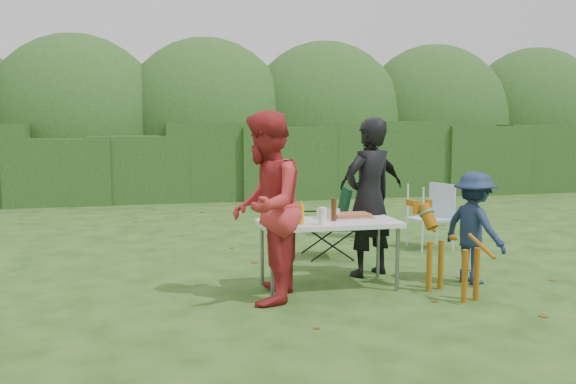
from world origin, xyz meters
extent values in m
plane|color=#1E4211|center=(0.00, 0.00, 0.00)|extent=(80.00, 80.00, 0.00)
cube|color=#23471C|center=(0.00, 8.00, 0.85)|extent=(22.00, 1.40, 1.70)
ellipsoid|color=#3D6628|center=(0.00, 9.60, 1.60)|extent=(20.00, 2.60, 3.20)
cube|color=silver|center=(0.38, -0.14, 0.71)|extent=(1.50, 0.70, 0.05)
cylinder|color=slate|center=(-0.30, -0.42, 0.34)|extent=(0.04, 0.04, 0.69)
cylinder|color=slate|center=(1.06, -0.42, 0.34)|extent=(0.04, 0.04, 0.69)
cylinder|color=slate|center=(-0.30, 0.14, 0.34)|extent=(0.04, 0.04, 0.69)
cylinder|color=slate|center=(1.06, 0.14, 0.34)|extent=(0.04, 0.04, 0.69)
imported|color=black|center=(0.99, 0.29, 0.93)|extent=(0.80, 0.67, 1.85)
imported|color=#B5272B|center=(-0.38, -0.47, 0.96)|extent=(1.00, 1.12, 1.91)
imported|color=black|center=(1.86, 2.52, 0.83)|extent=(0.99, 0.46, 1.66)
imported|color=#192847|center=(2.03, -0.29, 0.63)|extent=(0.70, 0.91, 1.25)
cube|color=#B7B7BA|center=(0.67, -0.03, 0.75)|extent=(0.45, 0.30, 0.02)
cube|color=#AB5E38|center=(0.67, -0.03, 0.78)|extent=(0.40, 0.26, 0.04)
cylinder|color=gold|center=(0.03, -0.29, 0.84)|extent=(0.06, 0.06, 0.20)
cylinder|color=#B21730|center=(-0.01, -0.16, 0.85)|extent=(0.06, 0.06, 0.22)
cylinder|color=#47230F|center=(0.42, -0.17, 0.86)|extent=(0.06, 0.06, 0.24)
cylinder|color=white|center=(-0.15, 0.01, 0.87)|extent=(0.12, 0.12, 0.26)
cylinder|color=white|center=(0.24, -0.37, 0.83)|extent=(0.08, 0.08, 0.18)
cylinder|color=silver|center=(0.43, 0.04, 0.79)|extent=(0.26, 0.26, 0.10)
cylinder|color=white|center=(-0.21, -0.25, 0.77)|extent=(0.24, 0.24, 0.05)
camera|label=1|loc=(-1.51, -6.35, 1.78)|focal=38.00mm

